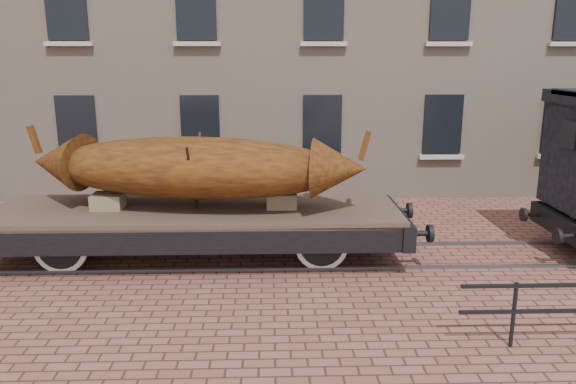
{
  "coord_description": "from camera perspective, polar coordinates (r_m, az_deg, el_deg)",
  "views": [
    {
      "loc": [
        -0.49,
        -11.14,
        4.15
      ],
      "look_at": [
        -0.13,
        0.5,
        1.3
      ],
      "focal_mm": 35.0,
      "sensor_mm": 36.0,
      "label": 1
    }
  ],
  "objects": [
    {
      "name": "ground",
      "position": [
        11.89,
        0.7,
        -6.67
      ],
      "size": [
        90.0,
        90.0,
        0.0
      ],
      "primitive_type": "plane",
      "color": "brown"
    },
    {
      "name": "rail_track",
      "position": [
        11.88,
        0.7,
        -6.53
      ],
      "size": [
        30.0,
        1.52,
        0.06
      ],
      "color": "#59595E",
      "rests_on": "ground"
    },
    {
      "name": "flatcar_wagon",
      "position": [
        11.71,
        -9.34,
        -2.64
      ],
      "size": [
        9.36,
        2.54,
        1.41
      ],
      "color": "#42342B",
      "rests_on": "ground"
    },
    {
      "name": "iron_boat",
      "position": [
        11.45,
        -9.44,
        2.51
      ],
      "size": [
        6.96,
        2.8,
        1.66
      ],
      "color": "brown",
      "rests_on": "flatcar_wagon"
    }
  ]
}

